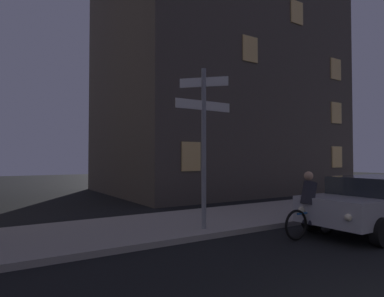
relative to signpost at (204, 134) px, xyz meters
name	(u,v)px	position (x,y,z in m)	size (l,w,h in m)	color
sidewalk_kerb	(158,226)	(-0.71, 1.16, -2.48)	(40.00, 3.42, 0.14)	#9E9991
signpost	(204,134)	(0.00, 0.00, 0.00)	(1.67, 0.92, 4.10)	gray
car_near_right	(377,201)	(4.05, -2.19, -1.76)	(4.45, 2.02, 1.44)	#B7B7BC
cyclist	(310,207)	(1.96, -1.71, -1.80)	(1.82, 0.33, 1.61)	black
building_right_block	(217,43)	(7.32, 9.28, 6.50)	(13.05, 9.59, 18.10)	#4C443D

